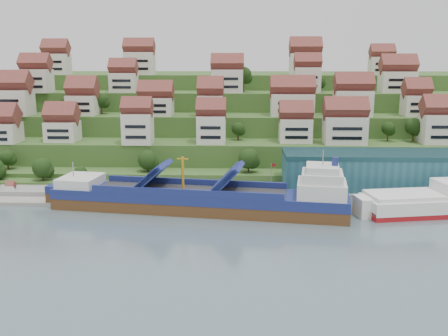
{
  "coord_description": "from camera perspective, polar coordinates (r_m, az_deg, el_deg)",
  "views": [
    {
      "loc": [
        10.11,
        -120.37,
        37.56
      ],
      "look_at": [
        5.23,
        14.0,
        8.0
      ],
      "focal_mm": 40.0,
      "sensor_mm": 36.0,
      "label": 1
    }
  ],
  "objects": [
    {
      "name": "hillside_trees",
      "position": [
        165.84,
        -5.21,
        4.78
      ],
      "size": [
        144.3,
        62.36,
        31.5
      ],
      "color": "#1E3913",
      "rests_on": "ground"
    },
    {
      "name": "cargo_ship",
      "position": [
        124.96,
        -2.07,
        -3.59
      ],
      "size": [
        74.84,
        21.76,
        16.35
      ],
      "rotation": [
        0.0,
        0.0,
        -0.14
      ],
      "color": "#533319",
      "rests_on": "ground"
    },
    {
      "name": "hillside_village",
      "position": [
        180.1,
        -0.6,
        8.03
      ],
      "size": [
        157.65,
        64.89,
        29.12
      ],
      "color": "silver",
      "rests_on": "ground"
    },
    {
      "name": "ground",
      "position": [
        126.5,
        -2.61,
        -4.89
      ],
      "size": [
        300.0,
        300.0,
        0.0
      ],
      "primitive_type": "plane",
      "color": "slate",
      "rests_on": "ground"
    },
    {
      "name": "hillside",
      "position": [
        225.76,
        -0.5,
        5.55
      ],
      "size": [
        260.0,
        128.0,
        31.0
      ],
      "color": "#2D4C1E",
      "rests_on": "ground"
    },
    {
      "name": "second_ship",
      "position": [
        133.39,
        22.15,
        -3.73
      ],
      "size": [
        31.41,
        16.2,
        8.68
      ],
      "rotation": [
        0.0,
        0.0,
        0.18
      ],
      "color": "maroon",
      "rests_on": "ground"
    },
    {
      "name": "flagpole",
      "position": [
        134.17,
        5.45,
        -0.88
      ],
      "size": [
        1.28,
        0.16,
        8.0
      ],
      "color": "gray",
      "rests_on": "quay"
    },
    {
      "name": "quay",
      "position": [
        140.54,
        6.05,
        -2.71
      ],
      "size": [
        180.0,
        14.0,
        2.2
      ],
      "primitive_type": "cube",
      "color": "gray",
      "rests_on": "ground"
    },
    {
      "name": "warehouse",
      "position": [
        146.79,
        18.61,
        -0.2
      ],
      "size": [
        60.0,
        15.0,
        10.0
      ],
      "primitive_type": "cube",
      "color": "#265A68",
      "rests_on": "quay"
    }
  ]
}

